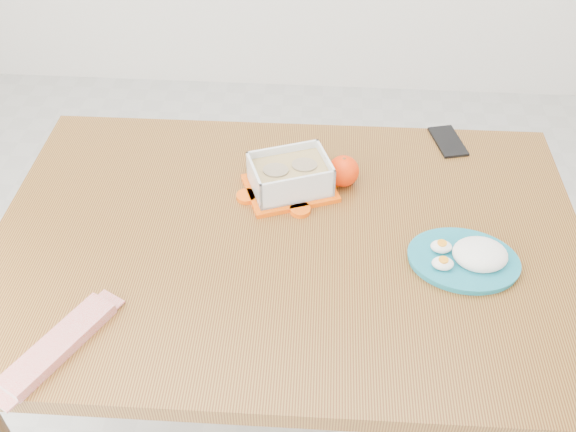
# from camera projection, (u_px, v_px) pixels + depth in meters

# --- Properties ---
(ground) EXTENTS (3.50, 3.50, 0.00)m
(ground) POSITION_uv_depth(u_px,v_px,m) (274.00, 384.00, 1.97)
(ground) COLOR #B7B7B2
(ground) RESTS_ON ground
(dining_table) EXTENTS (1.29, 0.86, 0.75)m
(dining_table) POSITION_uv_depth(u_px,v_px,m) (288.00, 265.00, 1.44)
(dining_table) COLOR olive
(dining_table) RESTS_ON ground
(food_container) EXTENTS (0.24, 0.21, 0.08)m
(food_container) POSITION_uv_depth(u_px,v_px,m) (290.00, 176.00, 1.47)
(food_container) COLOR #FF5807
(food_container) RESTS_ON dining_table
(orange_fruit) EXTENTS (0.07, 0.07, 0.07)m
(orange_fruit) POSITION_uv_depth(u_px,v_px,m) (343.00, 171.00, 1.49)
(orange_fruit) COLOR #FF3805
(orange_fruit) RESTS_ON dining_table
(rice_plate) EXTENTS (0.25, 0.25, 0.06)m
(rice_plate) POSITION_uv_depth(u_px,v_px,m) (469.00, 256.00, 1.31)
(rice_plate) COLOR teal
(rice_plate) RESTS_ON dining_table
(candy_bar) EXTENTS (0.16, 0.23, 0.02)m
(candy_bar) POSITION_uv_depth(u_px,v_px,m) (59.00, 344.00, 1.16)
(candy_bar) COLOR red
(candy_bar) RESTS_ON dining_table
(smartphone) EXTENTS (0.09, 0.14, 0.01)m
(smartphone) POSITION_uv_depth(u_px,v_px,m) (448.00, 141.00, 1.63)
(smartphone) COLOR black
(smartphone) RESTS_ON dining_table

